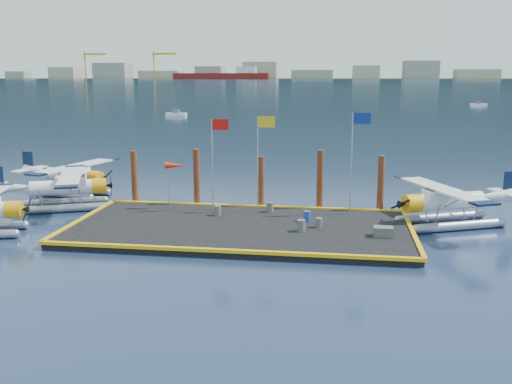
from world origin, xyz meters
TOP-DOWN VIEW (x-y plane):
  - ground at (0.00, 0.00)m, footprint 4000.00×4000.00m
  - dock at (0.00, 0.00)m, footprint 20.00×10.00m
  - dock_bumpers at (0.00, 0.00)m, footprint 20.25×10.25m
  - far_backdrop at (239.91, 1737.52)m, footprint 3050.00×2050.00m
  - seaplane_b at (-12.99, 4.07)m, footprint 8.28×8.74m
  - seaplane_c at (-14.62, 8.38)m, footprint 8.27×8.88m
  - seaplane_d at (12.30, 3.08)m, footprint 8.50×8.94m
  - drum_0 at (-1.87, 2.23)m, footprint 0.45×0.45m
  - drum_1 at (3.68, -0.77)m, footprint 0.48×0.48m
  - drum_2 at (4.65, 0.23)m, footprint 0.40×0.40m
  - drum_4 at (3.88, 1.53)m, footprint 0.46×0.46m
  - drum_5 at (1.35, 3.57)m, footprint 0.46×0.46m
  - crate at (8.27, -1.12)m, footprint 1.08×0.72m
  - flagpole_red at (-2.29, 3.80)m, footprint 1.14×0.08m
  - flagpole_yellow at (0.70, 3.80)m, footprint 1.14×0.08m
  - flagpole_blue at (6.70, 3.80)m, footprint 1.14×0.08m
  - windsock at (-5.03, 3.80)m, footprint 1.40×0.44m
  - piling_0 at (-8.50, 5.40)m, footprint 0.44×0.44m
  - piling_1 at (-4.00, 5.40)m, footprint 0.44×0.44m
  - piling_2 at (0.50, 5.40)m, footprint 0.44×0.44m
  - piling_3 at (4.50, 5.40)m, footprint 0.44×0.44m
  - piling_4 at (8.50, 5.40)m, footprint 0.44×0.44m

SIDE VIEW (x-z plane):
  - ground at x=0.00m, z-range 0.00..0.00m
  - dock at x=0.00m, z-range 0.00..0.40m
  - dock_bumpers at x=0.00m, z-range 0.40..0.58m
  - crate at x=8.27m, z-range 0.40..0.94m
  - drum_2 at x=4.65m, z-range 0.40..0.97m
  - drum_0 at x=-1.87m, z-range 0.40..1.03m
  - drum_5 at x=1.35m, z-range 0.40..1.05m
  - drum_4 at x=3.88m, z-range 0.40..1.05m
  - drum_1 at x=3.68m, z-range 0.40..1.08m
  - seaplane_c at x=-14.62m, z-range -0.20..2.96m
  - seaplane_b at x=-12.99m, z-range -0.20..2.97m
  - seaplane_d at x=12.30m, z-range -0.21..3.05m
  - piling_2 at x=0.50m, z-range 0.00..3.80m
  - piling_0 at x=-8.50m, z-range 0.00..4.00m
  - piling_4 at x=8.50m, z-range 0.00..4.00m
  - piling_1 at x=-4.00m, z-range 0.00..4.20m
  - piling_3 at x=4.50m, z-range 0.00..4.30m
  - windsock at x=-5.03m, z-range 1.67..4.79m
  - flagpole_red at x=-2.29m, z-range 1.40..7.40m
  - flagpole_yellow at x=0.70m, z-range 1.41..7.61m
  - flagpole_blue at x=6.70m, z-range 1.44..7.94m
  - far_backdrop at x=239.91m, z-range -395.55..414.45m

